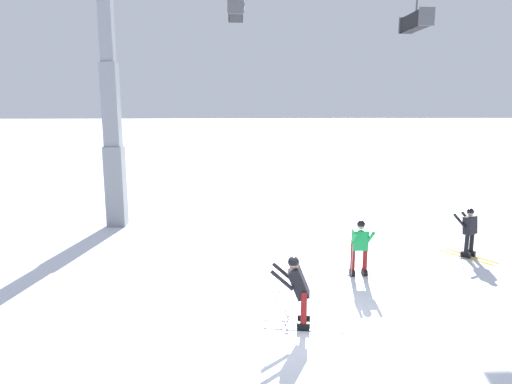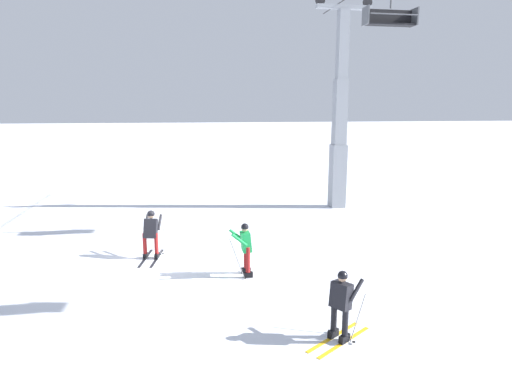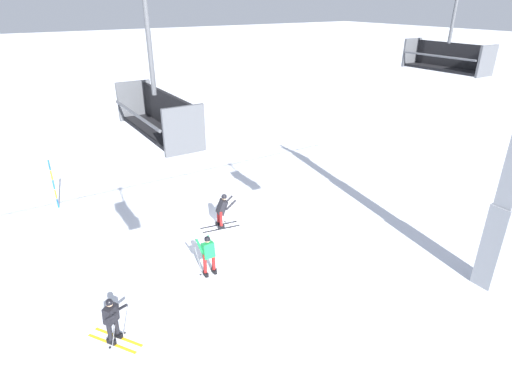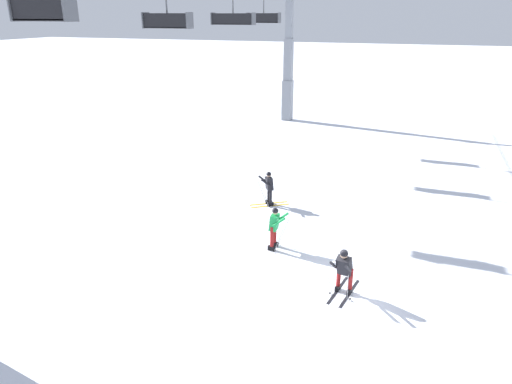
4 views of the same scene
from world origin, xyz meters
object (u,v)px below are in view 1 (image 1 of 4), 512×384
object	(u,v)px
chairlift_seat_nearest	(234,10)
chairlift_seat_second	(414,21)
skier_carving_main	(298,286)
lift_tower_near	(112,119)
skier_distant_uphill	(360,244)
skier_distant_downhill	(469,229)

from	to	relation	value
chairlift_seat_nearest	chairlift_seat_second	xyz separation A→B (m)	(6.76, 0.00, -0.35)
skier_carving_main	lift_tower_near	xyz separation A→B (m)	(-6.03, 8.67, 3.27)
skier_carving_main	skier_distant_uphill	distance (m)	3.56
chairlift_seat_nearest	skier_distant_uphill	bearing A→B (deg)	-59.10
skier_carving_main	chairlift_seat_second	size ratio (longest dim) A/B	0.74
skier_distant_uphill	skier_distant_downhill	bearing A→B (deg)	21.27
skier_carving_main	lift_tower_near	size ratio (longest dim) A/B	0.18
skier_distant_uphill	skier_carving_main	bearing A→B (deg)	-126.31
skier_carving_main	skier_distant_uphill	xyz separation A→B (m)	(2.11, 2.87, 0.01)
lift_tower_near	chairlift_seat_second	bearing A→B (deg)	-0.00
skier_distant_uphill	chairlift_seat_nearest	bearing A→B (deg)	120.90
chairlift_seat_nearest	skier_distant_uphill	size ratio (longest dim) A/B	1.24
lift_tower_near	chairlift_seat_second	world-z (taller)	lift_tower_near
lift_tower_near	skier_distant_downhill	bearing A→B (deg)	-19.69
lift_tower_near	chairlift_seat_second	size ratio (longest dim) A/B	4.15
chairlift_seat_second	skier_distant_uphill	xyz separation A→B (m)	(-3.29, -5.80, -6.88)
skier_carving_main	lift_tower_near	bearing A→B (deg)	124.83
lift_tower_near	skier_distant_uphill	size ratio (longest dim) A/B	6.09
skier_distant_downhill	chairlift_seat_nearest	bearing A→B (deg)	149.65
lift_tower_near	chairlift_seat_second	xyz separation A→B (m)	(11.43, -0.00, 3.62)
lift_tower_near	chairlift_seat_nearest	distance (m)	6.13
skier_carving_main	chairlift_seat_nearest	size ratio (longest dim) A/B	0.88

